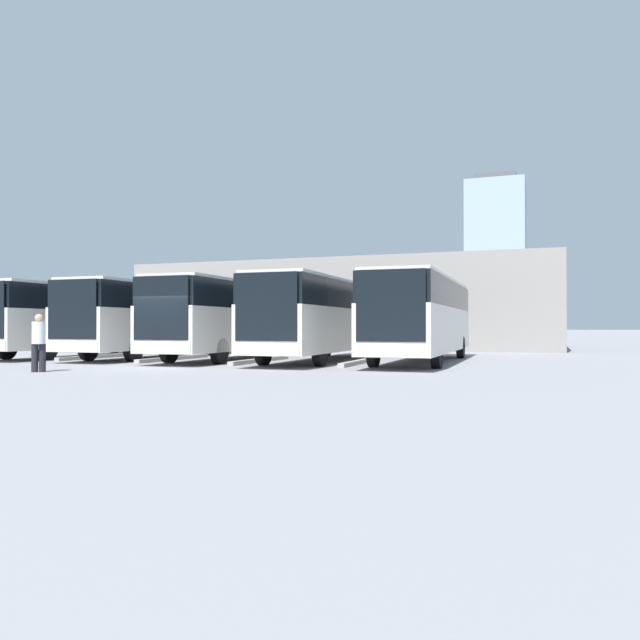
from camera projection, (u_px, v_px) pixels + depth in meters
name	position (u px, v px, depth m)	size (l,w,h in m)	color
ground_plane	(157.00, 367.00, 21.87)	(600.00, 600.00, 0.00)	gray
bus_0	(422.00, 316.00, 24.97)	(2.78, 11.99, 3.33)	silver
curb_divider_0	(361.00, 362.00, 23.99)	(0.24, 5.37, 0.15)	#9E9E99
bus_1	(323.00, 316.00, 26.02)	(2.78, 11.99, 3.33)	silver
curb_divider_1	(261.00, 360.00, 25.05)	(0.24, 5.37, 0.15)	#9E9E99
bus_2	(237.00, 317.00, 27.47)	(2.78, 11.99, 3.33)	silver
curb_divider_2	(174.00, 358.00, 26.50)	(0.24, 5.37, 0.15)	#9E9E99
bus_3	(161.00, 317.00, 29.08)	(2.78, 11.99, 3.33)	silver
curb_divider_3	(100.00, 356.00, 28.11)	(0.24, 5.37, 0.15)	#9E9E99
bus_4	(85.00, 318.00, 30.14)	(2.78, 11.99, 3.33)	silver
pedestrian	(39.00, 341.00, 19.51)	(0.56, 0.56, 1.82)	black
station_building	(346.00, 305.00, 42.23)	(27.67, 11.79, 5.69)	gray
office_tower	(496.00, 255.00, 236.91)	(21.56, 21.56, 58.61)	#93A8B7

